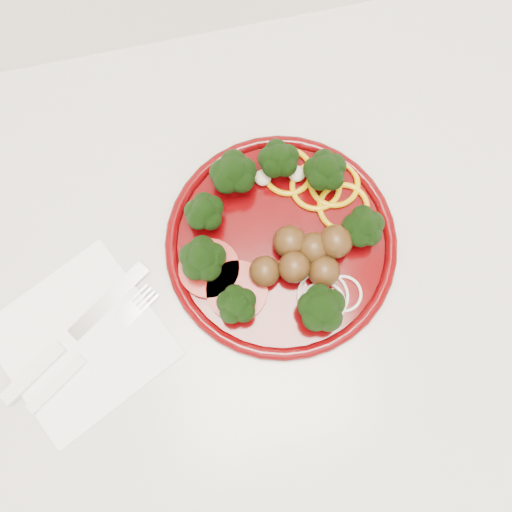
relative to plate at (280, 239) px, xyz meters
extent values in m
cube|color=beige|center=(0.02, -0.02, -0.49)|extent=(2.40, 0.60, 0.87)
cube|color=beige|center=(0.02, -0.02, -0.04)|extent=(2.40, 0.60, 0.03)
cylinder|color=#450204|center=(0.00, 0.00, -0.01)|extent=(0.25, 0.25, 0.01)
torus|color=#450204|center=(0.00, 0.00, -0.01)|extent=(0.25, 0.25, 0.01)
sphere|color=#4B3012|center=(-0.02, -0.03, 0.01)|extent=(0.03, 0.03, 0.03)
sphere|color=#4B3012|center=(0.01, -0.01, 0.01)|extent=(0.03, 0.03, 0.03)
sphere|color=#4B3012|center=(0.04, -0.05, 0.01)|extent=(0.03, 0.03, 0.03)
sphere|color=#4B3012|center=(0.01, -0.04, 0.01)|extent=(0.03, 0.03, 0.03)
sphere|color=#4B3012|center=(0.05, -0.02, 0.01)|extent=(0.03, 0.03, 0.03)
sphere|color=#4B3012|center=(0.03, -0.02, 0.01)|extent=(0.03, 0.03, 0.03)
torus|color=#C59007|center=(0.05, 0.05, -0.01)|extent=(0.06, 0.06, 0.01)
torus|color=#C59007|center=(0.08, 0.02, -0.01)|extent=(0.06, 0.06, 0.01)
torus|color=#C59007|center=(0.03, 0.07, -0.01)|extent=(0.06, 0.06, 0.01)
torus|color=#C59007|center=(0.07, 0.05, -0.01)|extent=(0.06, 0.06, 0.01)
cylinder|color=#720A07|center=(-0.08, -0.01, 0.00)|extent=(0.06, 0.06, 0.01)
cylinder|color=#720A07|center=(-0.06, -0.04, 0.00)|extent=(0.06, 0.06, 0.01)
torus|color=beige|center=(0.03, -0.08, -0.01)|extent=(0.05, 0.05, 0.00)
torus|color=beige|center=(0.05, -0.07, -0.01)|extent=(0.04, 0.04, 0.00)
torus|color=beige|center=(0.03, -0.07, -0.01)|extent=(0.06, 0.06, 0.00)
ellipsoid|color=#C6B793|center=(0.00, 0.07, 0.00)|extent=(0.02, 0.02, 0.01)
ellipsoid|color=#C6B793|center=(-0.06, 0.05, 0.00)|extent=(0.02, 0.02, 0.01)
ellipsoid|color=#C6B793|center=(0.03, 0.07, 0.00)|extent=(0.02, 0.02, 0.01)
cube|color=white|center=(-0.23, -0.06, -0.02)|extent=(0.21, 0.21, 0.00)
cube|color=silver|center=(-0.19, -0.02, -0.01)|extent=(0.10, 0.07, 0.00)
cube|color=white|center=(-0.28, -0.08, -0.01)|extent=(0.07, 0.06, 0.01)
cube|color=white|center=(-0.26, -0.10, -0.01)|extent=(0.07, 0.05, 0.01)
cube|color=silver|center=(-0.17, -0.04, -0.01)|extent=(0.03, 0.03, 0.00)
cube|color=silver|center=(-0.15, -0.04, -0.02)|extent=(0.02, 0.02, 0.00)
cube|color=silver|center=(-0.15, -0.03, -0.02)|extent=(0.02, 0.02, 0.00)
cube|color=silver|center=(-0.16, -0.03, -0.02)|extent=(0.02, 0.02, 0.00)
cube|color=silver|center=(-0.16, -0.02, -0.02)|extent=(0.02, 0.02, 0.00)
camera|label=1|loc=(-0.06, -0.15, 0.59)|focal=40.00mm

